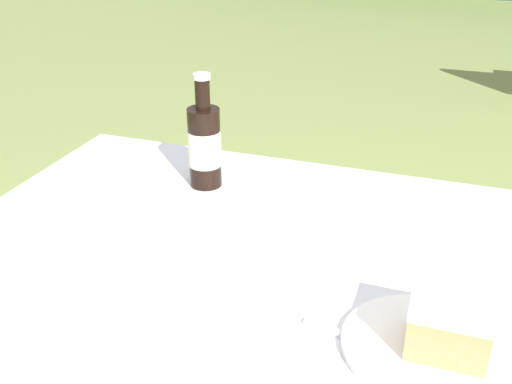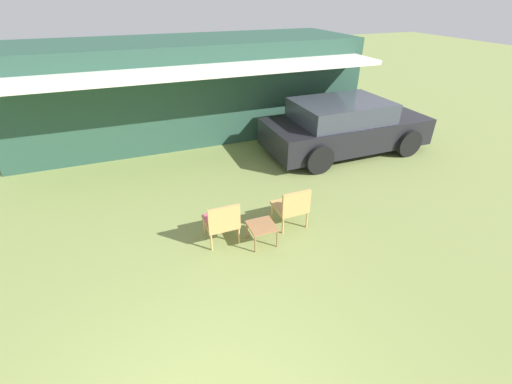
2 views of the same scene
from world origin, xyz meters
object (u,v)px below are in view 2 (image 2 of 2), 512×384
wicker_chair_plain (292,206)px  garden_side_table (262,227)px  parked_car (344,126)px  wicker_chair_cushioned (222,220)px

wicker_chair_plain → garden_side_table: size_ratio=1.76×
parked_car → wicker_chair_plain: (-2.88, -2.71, -0.24)m
parked_car → garden_side_table: 4.67m
wicker_chair_cushioned → garden_side_table: size_ratio=1.76×
parked_car → wicker_chair_plain: size_ratio=5.36×
wicker_chair_plain → garden_side_table: bearing=20.2°
garden_side_table → wicker_chair_cushioned: bearing=155.2°
wicker_chair_plain → garden_side_table: wicker_chair_plain is taller
parked_car → garden_side_table: size_ratio=9.41×
wicker_chair_cushioned → wicker_chair_plain: (1.34, -0.03, 0.01)m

